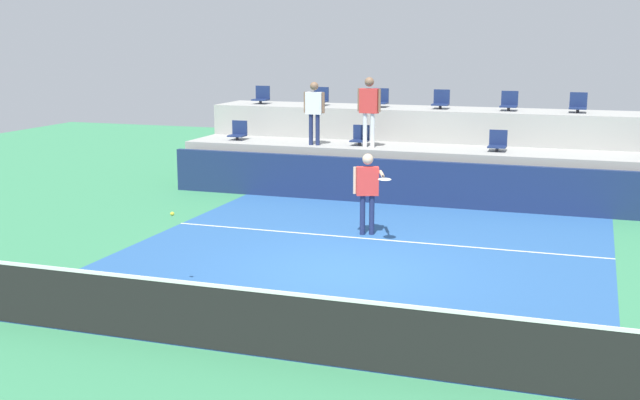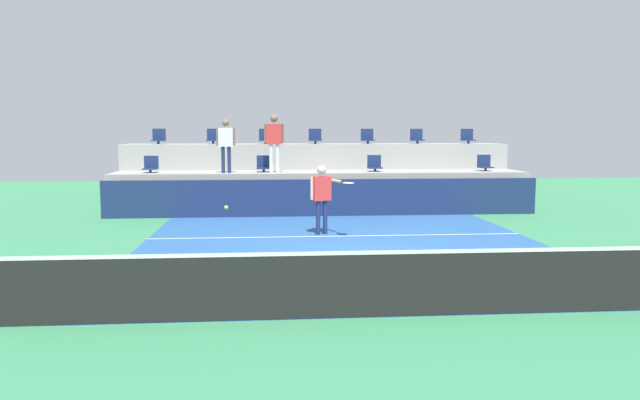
{
  "view_description": "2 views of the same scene",
  "coord_description": "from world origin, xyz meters",
  "views": [
    {
      "loc": [
        3.97,
        -12.94,
        4.03
      ],
      "look_at": [
        -0.45,
        -0.01,
        1.26
      ],
      "focal_mm": 45.24,
      "sensor_mm": 36.0,
      "label": 1
    },
    {
      "loc": [
        -1.61,
        -11.81,
        2.49
      ],
      "look_at": [
        -0.65,
        -0.28,
        1.19
      ],
      "focal_mm": 33.83,
      "sensor_mm": 36.0,
      "label": 2
    }
  ],
  "objects": [
    {
      "name": "spectator_in_white",
      "position": [
        -1.47,
        6.85,
        2.34
      ],
      "size": [
        0.62,
        0.25,
        1.79
      ],
      "color": "white",
      "rests_on": "seating_tier_lower"
    },
    {
      "name": "sponsor_backboard",
      "position": [
        0.0,
        6.0,
        0.55
      ],
      "size": [
        13.0,
        0.16,
        1.1
      ],
      "primitive_type": "cube",
      "color": "navy",
      "rests_on": "ground_plane"
    },
    {
      "name": "tennis_ball",
      "position": [
        -2.34,
        -1.79,
        1.25
      ],
      "size": [
        0.07,
        0.07,
        0.07
      ],
      "color": "#CCE033"
    },
    {
      "name": "stadium_chair_upper_far_left",
      "position": [
        -5.35,
        9.03,
        2.31
      ],
      "size": [
        0.44,
        0.4,
        0.52
      ],
      "color": "#2D2D33",
      "rests_on": "seating_tier_upper"
    },
    {
      "name": "ground_plane",
      "position": [
        0.0,
        0.0,
        0.0
      ],
      "size": [
        40.0,
        40.0,
        0.0
      ],
      "primitive_type": "plane",
      "color": "#388456"
    },
    {
      "name": "seating_tier_upper",
      "position": [
        0.0,
        9.1,
        1.05
      ],
      "size": [
        13.0,
        1.8,
        2.1
      ],
      "primitive_type": "cube",
      "color": "#9E9E99",
      "rests_on": "ground_plane"
    },
    {
      "name": "spectator_leaning_on_rail",
      "position": [
        -2.94,
        6.85,
        2.23
      ],
      "size": [
        0.58,
        0.22,
        1.64
      ],
      "color": "navy",
      "rests_on": "seating_tier_lower"
    },
    {
      "name": "stadium_chair_upper_right",
      "position": [
        3.54,
        9.03,
        2.31
      ],
      "size": [
        0.44,
        0.4,
        0.52
      ],
      "color": "#2D2D33",
      "rests_on": "seating_tier_upper"
    },
    {
      "name": "stadium_chair_upper_mid_left",
      "position": [
        -1.75,
        9.03,
        2.31
      ],
      "size": [
        0.44,
        0.4,
        0.52
      ],
      "color": "#2D2D33",
      "rests_on": "seating_tier_upper"
    },
    {
      "name": "stadium_chair_upper_mid_right",
      "position": [
        1.79,
        9.03,
        2.31
      ],
      "size": [
        0.44,
        0.4,
        0.52
      ],
      "color": "#2D2D33",
      "rests_on": "seating_tier_upper"
    },
    {
      "name": "court_service_line",
      "position": [
        0.0,
        2.4,
        0.01
      ],
      "size": [
        9.0,
        0.06,
        0.0
      ],
      "primitive_type": "cube",
      "color": "white",
      "rests_on": "ground_plane"
    },
    {
      "name": "stadium_chair_lower_right",
      "position": [
        1.73,
        7.23,
        1.46
      ],
      "size": [
        0.44,
        0.4,
        0.52
      ],
      "color": "#2D2D33",
      "rests_on": "seating_tier_lower"
    },
    {
      "name": "stadium_chair_lower_left",
      "position": [
        -1.8,
        7.23,
        1.46
      ],
      "size": [
        0.44,
        0.4,
        0.52
      ],
      "color": "#2D2D33",
      "rests_on": "seating_tier_lower"
    },
    {
      "name": "tennis_player",
      "position": [
        -0.34,
        2.72,
        1.04
      ],
      "size": [
        1.02,
        1.12,
        1.7
      ],
      "color": "navy",
      "rests_on": "ground_plane"
    },
    {
      "name": "stadium_chair_upper_left",
      "position": [
        -3.52,
        9.03,
        2.31
      ],
      "size": [
        0.44,
        0.4,
        0.52
      ],
      "color": "#2D2D33",
      "rests_on": "seating_tier_upper"
    },
    {
      "name": "court_inner_paint",
      "position": [
        0.0,
        1.0,
        0.0
      ],
      "size": [
        9.0,
        10.0,
        0.01
      ],
      "primitive_type": "cube",
      "color": "#285693",
      "rests_on": "ground_plane"
    },
    {
      "name": "tennis_net",
      "position": [
        0.0,
        -4.0,
        0.5
      ],
      "size": [
        10.48,
        0.08,
        1.07
      ],
      "color": "black",
      "rests_on": "ground_plane"
    },
    {
      "name": "seating_tier_lower",
      "position": [
        0.0,
        7.3,
        0.62
      ],
      "size": [
        13.0,
        1.8,
        1.25
      ],
      "primitive_type": "cube",
      "color": "#9E9E99",
      "rests_on": "ground_plane"
    },
    {
      "name": "stadium_chair_upper_center",
      "position": [
        -0.04,
        9.03,
        2.31
      ],
      "size": [
        0.44,
        0.4,
        0.52
      ],
      "color": "#2D2D33",
      "rests_on": "seating_tier_upper"
    },
    {
      "name": "stadium_chair_lower_far_left",
      "position": [
        -5.29,
        7.23,
        1.46
      ],
      "size": [
        0.44,
        0.4,
        0.52
      ],
      "color": "#2D2D33",
      "rests_on": "seating_tier_lower"
    }
  ]
}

